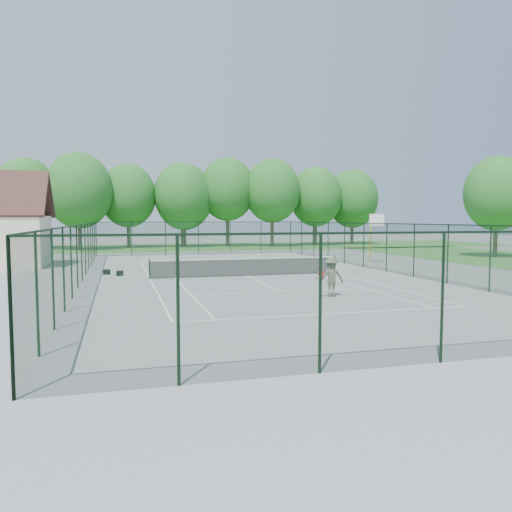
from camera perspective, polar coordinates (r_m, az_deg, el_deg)
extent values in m
plane|color=gray|center=(28.81, -1.06, -2.29)|extent=(140.00, 140.00, 0.00)
cube|color=#428831|center=(58.25, -8.40, 1.01)|extent=(80.00, 16.00, 0.01)
cube|color=white|center=(40.37, -5.25, -0.41)|extent=(10.97, 0.08, 0.01)
cube|color=white|center=(17.67, 8.61, -6.53)|extent=(10.97, 0.08, 0.01)
cube|color=white|center=(35.01, -3.66, -1.12)|extent=(8.23, 0.08, 0.01)
cube|color=white|center=(22.71, 2.96, -4.07)|extent=(8.23, 0.08, 0.01)
cube|color=white|center=(30.62, 8.94, -1.94)|extent=(0.08, 23.77, 0.01)
cube|color=white|center=(27.97, -12.02, -2.58)|extent=(0.08, 23.77, 0.01)
cube|color=white|center=(30.09, 6.56, -2.03)|extent=(0.08, 23.77, 0.01)
cube|color=white|center=(28.08, -9.23, -2.51)|extent=(0.08, 23.77, 0.01)
cube|color=white|center=(28.81, -1.06, -2.28)|extent=(0.08, 12.80, 0.01)
cylinder|color=black|center=(27.91, -12.07, -1.46)|extent=(0.08, 0.08, 1.10)
cylinder|color=black|center=(30.58, 8.98, -0.92)|extent=(0.08, 0.08, 1.10)
cube|color=black|center=(28.75, -1.06, -1.30)|extent=(11.00, 0.02, 0.96)
cube|color=white|center=(28.71, -1.06, -0.31)|extent=(11.00, 0.05, 0.07)
cube|color=#16351E|center=(46.31, -6.60, 2.04)|extent=(18.00, 0.02, 3.00)
cube|color=#16351E|center=(12.17, 20.52, -4.52)|extent=(18.00, 0.02, 3.00)
cube|color=#16351E|center=(32.11, 14.70, 0.93)|extent=(0.02, 36.00, 3.00)
cube|color=#16351E|center=(27.85, -19.31, 0.34)|extent=(0.02, 36.00, 3.00)
cube|color=black|center=(46.27, -6.61, 3.89)|extent=(18.00, 0.05, 0.05)
cube|color=black|center=(12.04, 20.71, 2.56)|extent=(18.00, 0.05, 0.05)
cube|color=black|center=(32.06, 14.75, 3.61)|extent=(0.05, 36.00, 0.05)
cube|color=black|center=(27.79, -19.39, 3.43)|extent=(0.05, 36.00, 0.05)
cylinder|color=#463524|center=(58.50, -24.70, 2.73)|extent=(0.40, 0.40, 4.20)
ellipsoid|color=#286F27|center=(58.55, -24.82, 6.55)|extent=(6.40, 6.40, 7.40)
cylinder|color=#463524|center=(58.17, -8.42, 3.07)|extent=(0.40, 0.40, 4.20)
ellipsoid|color=#286F27|center=(58.22, -8.47, 6.91)|extent=(6.40, 6.40, 7.40)
cylinder|color=#463524|center=(62.37, 6.82, 3.16)|extent=(0.40, 0.40, 4.20)
ellipsoid|color=#286F27|center=(62.42, 6.85, 6.75)|extent=(6.40, 6.40, 7.40)
cylinder|color=gold|center=(39.16, 12.96, 1.91)|extent=(0.12, 0.12, 3.50)
cube|color=gold|center=(38.73, 13.32, 4.25)|extent=(0.08, 0.90, 0.08)
cube|color=white|center=(38.34, 13.64, 4.02)|extent=(1.20, 0.05, 0.90)
torus|color=#DC4E1D|center=(38.14, 13.80, 3.79)|extent=(0.48, 0.48, 0.02)
cylinder|color=#463524|center=(47.26, 25.69, 2.17)|extent=(0.36, 0.36, 3.80)
ellipsoid|color=#286F27|center=(47.28, 25.83, 6.45)|extent=(5.43, 5.43, 6.34)
cube|color=black|center=(30.80, -16.70, -1.76)|extent=(0.43, 0.34, 0.31)
cube|color=black|center=(29.94, -15.31, -1.91)|extent=(0.40, 0.27, 0.30)
imported|color=#54593E|center=(21.38, 8.59, -2.36)|extent=(1.15, 0.73, 1.69)
sphere|color=#C1D836|center=(22.28, 11.31, -1.57)|extent=(0.07, 0.07, 0.07)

